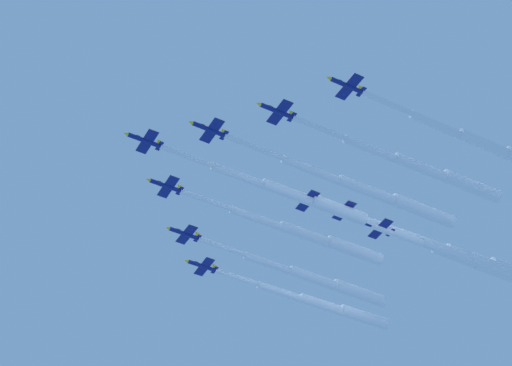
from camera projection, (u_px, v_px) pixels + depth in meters
The scene contains 10 objects.
jet_lead at pixel (292, 194), 241.90m from camera, with size 49.37×50.72×3.68m.
jet_port_inner at pixel (373, 192), 238.45m from camera, with size 55.59×55.96×3.68m.
jet_starboard_inner at pixel (309, 236), 254.59m from camera, with size 50.83×52.20×3.65m.
jet_port_mid at pixel (425, 169), 232.55m from camera, with size 50.02×51.58×3.75m.
jet_starboard_mid at pixel (317, 279), 265.34m from camera, with size 50.79×50.40×3.72m.
jet_port_outer at pixel (488, 146), 230.13m from camera, with size 49.60×50.22×3.75m.
jet_starboard_outer at pixel (325, 305), 277.84m from camera, with size 48.55×49.82×3.65m.
jet_trail_port at pixel (452, 252), 259.54m from camera, with size 55.19×57.13×3.69m.
jet_trail_starboard at pixel (474, 257), 263.39m from camera, with size 51.85×53.37×3.77m.
jet_tail_end at pixel (500, 273), 265.75m from camera, with size 50.06×50.47×3.65m.
Camera 1 is at (-166.68, -49.63, -20.00)m, focal length 66.13 mm.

